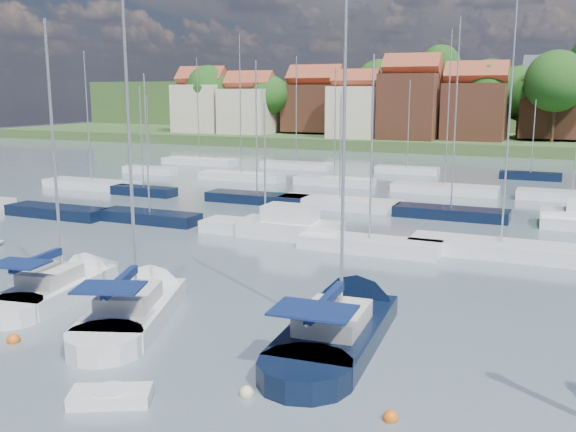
% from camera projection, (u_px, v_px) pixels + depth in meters
% --- Properties ---
extents(ground, '(260.00, 260.00, 0.00)m').
position_uv_depth(ground, '(428.00, 199.00, 59.28)').
color(ground, '#4A5A64').
rests_on(ground, ground).
extents(sailboat_left, '(4.17, 10.63, 14.13)m').
position_uv_depth(sailboat_left, '(71.00, 283.00, 31.93)').
color(sailboat_left, silver).
rests_on(sailboat_left, ground).
extents(sailboat_centre, '(6.61, 11.68, 15.41)m').
position_uv_depth(sailboat_centre, '(143.00, 302.00, 29.09)').
color(sailboat_centre, silver).
rests_on(sailboat_centre, ground).
extents(sailboat_navy, '(4.11, 12.80, 17.43)m').
position_uv_depth(sailboat_navy, '(348.00, 320.00, 26.90)').
color(sailboat_navy, black).
rests_on(sailboat_navy, ground).
extents(tender, '(2.80, 2.20, 0.55)m').
position_uv_depth(tender, '(111.00, 397.00, 20.43)').
color(tender, silver).
rests_on(tender, ground).
extents(buoy_c, '(0.53, 0.53, 0.53)m').
position_uv_depth(buoy_c, '(14.00, 342.00, 25.40)').
color(buoy_c, '#D85914').
rests_on(buoy_c, ground).
extents(buoy_d, '(0.48, 0.48, 0.48)m').
position_uv_depth(buoy_d, '(247.00, 396.00, 20.93)').
color(buoy_d, beige).
rests_on(buoy_d, ground).
extents(buoy_e, '(0.46, 0.46, 0.46)m').
position_uv_depth(buoy_e, '(314.00, 312.00, 28.89)').
color(buoy_e, '#D85914').
rests_on(buoy_e, ground).
extents(buoy_f, '(0.48, 0.48, 0.48)m').
position_uv_depth(buoy_f, '(391.00, 420.00, 19.37)').
color(buoy_f, '#D85914').
rests_on(buoy_f, ground).
extents(marina_field, '(79.62, 41.41, 15.93)m').
position_uv_depth(marina_field, '(440.00, 204.00, 54.09)').
color(marina_field, silver).
rests_on(marina_field, ground).
extents(far_shore_town, '(212.46, 90.00, 22.27)m').
position_uv_depth(far_shore_town, '(525.00, 115.00, 140.89)').
color(far_shore_town, '#40572B').
rests_on(far_shore_town, ground).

